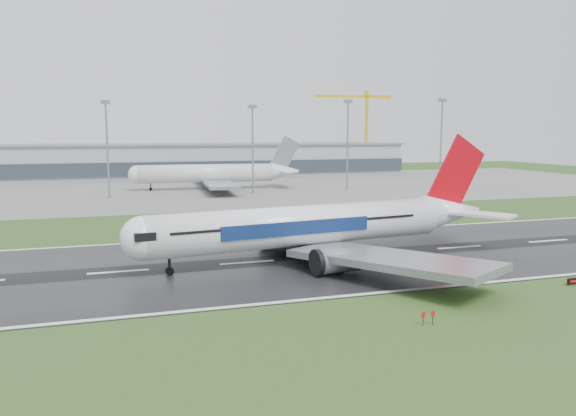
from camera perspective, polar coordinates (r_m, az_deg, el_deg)
name	(u,v)px	position (r m, az deg, el deg)	size (l,w,h in m)	color
ground	(247,263)	(89.84, -4.25, -5.70)	(520.00, 520.00, 0.00)	#28481A
runway	(247,263)	(89.82, -4.25, -5.67)	(400.00, 45.00, 0.10)	black
apron	(171,189)	(212.05, -12.00, 1.97)	(400.00, 130.00, 0.08)	slate
terminal	(158,161)	(271.15, -13.27, 4.75)	(240.00, 36.00, 15.00)	gray
main_airliner	(327,200)	(91.30, 4.02, 0.85)	(66.57, 63.40, 19.65)	white
parked_airliner	(213,164)	(206.83, -7.74, 4.58)	(64.79, 60.32, 18.99)	silver
tower_crane	(366,131)	(315.79, 8.12, 7.91)	(44.51, 2.43, 43.96)	#E0AD0A
runway_sign	(574,281)	(86.45, 27.52, -6.76)	(2.30, 0.26, 1.04)	black
floodmast_2	(108,152)	(185.20, -18.18, 5.57)	(0.64, 0.64, 29.95)	gray
floodmast_3	(253,151)	(190.67, -3.68, 5.88)	(0.64, 0.64, 29.20)	gray
floodmast_4	(347,147)	(202.00, 6.18, 6.29)	(0.64, 0.64, 31.51)	gray
floodmast_5	(441,145)	(220.46, 15.55, 6.31)	(0.64, 0.64, 32.62)	gray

